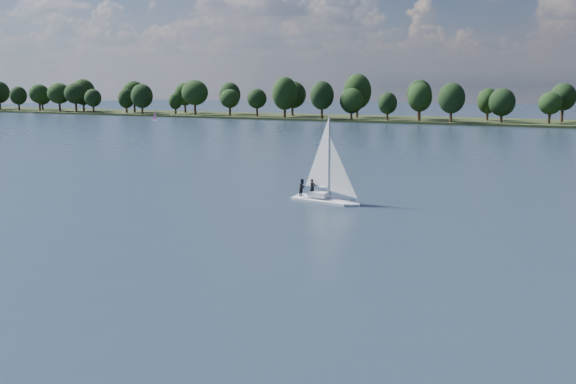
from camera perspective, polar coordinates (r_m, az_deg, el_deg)
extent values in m
plane|color=#233342|center=(120.60, 10.47, 3.31)|extent=(700.00, 700.00, 0.00)
cube|color=black|center=(229.68, 18.89, 5.81)|extent=(660.00, 40.00, 1.50)
cube|color=silver|center=(69.94, 3.15, -0.92)|extent=(7.73, 3.19, 0.88)
cube|color=silver|center=(69.78, 3.15, -0.21)|extent=(2.38, 1.64, 0.55)
cylinder|color=#ACACB2|center=(69.21, 3.18, 3.17)|extent=(0.13, 0.13, 8.83)
imported|color=black|center=(70.39, 2.17, 0.39)|extent=(0.69, 0.82, 1.90)
imported|color=black|center=(70.44, 1.30, 0.40)|extent=(0.76, 0.96, 1.90)
cube|color=white|center=(238.08, -11.67, 6.24)|extent=(2.63, 1.19, 0.41)
cylinder|color=silver|center=(237.98, -11.68, 6.73)|extent=(0.07, 0.07, 3.66)
cube|color=#515355|center=(315.14, -21.79, 6.50)|extent=(4.16, 2.34, 0.50)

